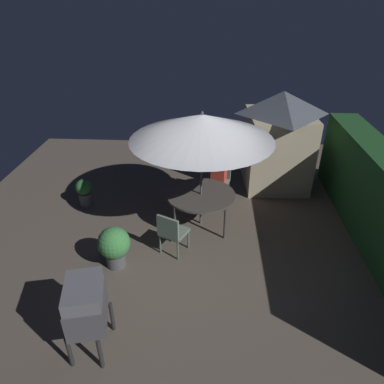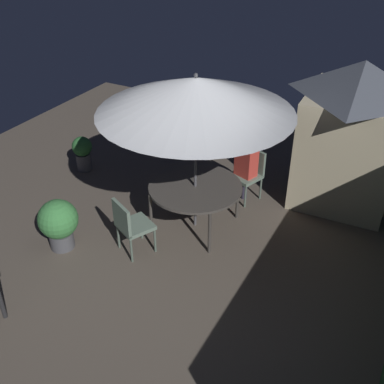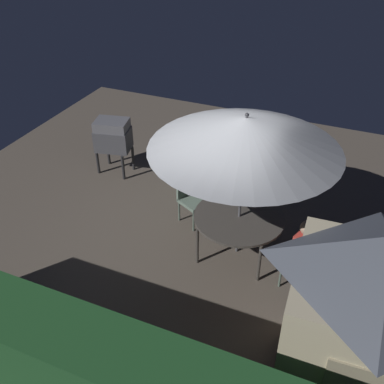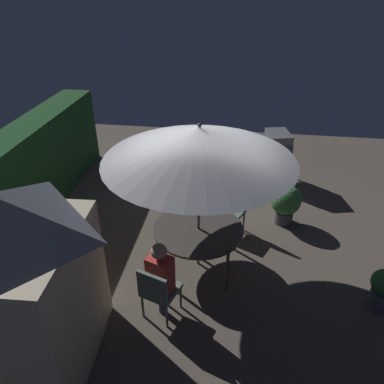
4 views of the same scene
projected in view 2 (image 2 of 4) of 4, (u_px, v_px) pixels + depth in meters
name	position (u px, v px, depth m)	size (l,w,h in m)	color
ground_plane	(176.00, 249.00, 7.09)	(11.00, 11.00, 0.00)	brown
garden_shed	(352.00, 133.00, 7.66)	(1.80, 1.72, 2.45)	#C6B793
patio_table	(195.00, 188.00, 7.23)	(1.46, 1.46, 0.75)	#47423D
patio_umbrella	(196.00, 95.00, 6.40)	(2.83, 2.83, 2.54)	#4C4C51
chair_near_shed	(249.00, 171.00, 8.04)	(0.59, 0.59, 0.90)	slate
chair_far_side	(130.00, 224.00, 6.75)	(0.62, 0.62, 0.90)	slate
potted_plant_by_shed	(83.00, 152.00, 8.93)	(0.38, 0.38, 0.69)	#4C4C51
potted_plant_by_grill	(59.00, 222.00, 6.89)	(0.60, 0.60, 0.81)	#4C4C51
person_in_red	(246.00, 159.00, 7.85)	(0.34, 0.40, 1.26)	#CC3D33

